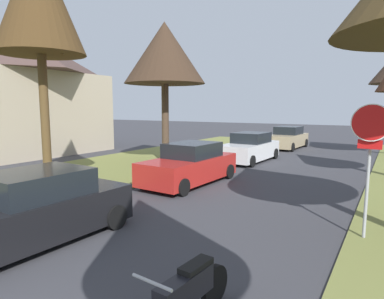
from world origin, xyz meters
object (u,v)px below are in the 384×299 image
Objects in this scene: parked_sedan_tan at (288,138)px; parked_motorcycle at (186,295)px; parked_sedan_black at (31,211)px; stop_sign_far at (370,142)px; street_tree_left_mid_b at (165,54)px; parked_sedan_red at (190,165)px; parked_sedan_white at (250,148)px.

parked_motorcycle is (4.40, -20.50, -0.24)m from parked_sedan_tan.
parked_sedan_tan is 2.18× the size of parked_motorcycle.
stop_sign_far is at bearing 33.22° from parked_sedan_black.
stop_sign_far reaches higher than parked_motorcycle.
street_tree_left_mid_b is at bearing 110.22° from parked_sedan_black.
parked_sedan_red is at bearing 91.09° from parked_sedan_black.
parked_sedan_tan is at bearing 90.09° from parked_sedan_black.
street_tree_left_mid_b is at bearing 137.65° from parked_sedan_red.
street_tree_left_mid_b is (-9.76, 5.86, 3.45)m from stop_sign_far.
street_tree_left_mid_b reaches higher than stop_sign_far.
parked_sedan_red is at bearing -42.35° from street_tree_left_mid_b.
parked_motorcycle is at bearing -7.91° from parked_sedan_black.
street_tree_left_mid_b is at bearing -109.77° from parked_sedan_tan.
parked_sedan_black is at bearing -146.78° from stop_sign_far.
stop_sign_far is at bearing -23.06° from parked_sedan_red.
street_tree_left_mid_b is 11.74m from parked_sedan_tan.
stop_sign_far is 6.95m from parked_sedan_red.
parked_sedan_tan is (-0.03, 19.90, 0.00)m from parked_sedan_black.
street_tree_left_mid_b is 1.61× the size of parked_sedan_red.
parked_sedan_black is (-6.12, -4.01, -1.47)m from stop_sign_far.
parked_sedan_white is 14.28m from parked_motorcycle.
parked_sedan_red is 13.23m from parked_sedan_tan.
parked_sedan_red is 1.00× the size of parked_sedan_tan.
parked_sedan_white is at bearing 90.38° from parked_sedan_red.
parked_sedan_black is 1.00× the size of parked_sedan_red.
parked_sedan_white is (-0.04, 6.26, 0.00)m from parked_sedan_red.
parked_sedan_black is at bearing -69.78° from street_tree_left_mid_b.
street_tree_left_mid_b reaches higher than parked_sedan_white.
parked_sedan_red is 8.56m from parked_motorcycle.
stop_sign_far reaches higher than parked_sedan_black.
street_tree_left_mid_b reaches higher than parked_sedan_red.
parked_sedan_white and parked_sedan_tan have the same top height.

